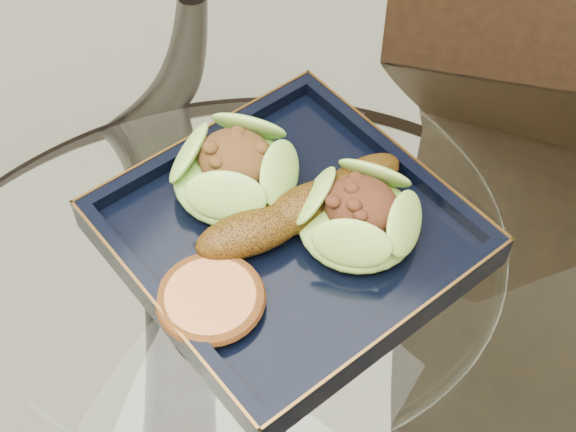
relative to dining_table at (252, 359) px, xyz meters
The scene contains 7 objects.
dining_table is the anchor object (origin of this frame).
dining_chair 0.34m from the dining_table, 54.11° to the left, with size 0.57×0.57×1.02m.
navy_plate 0.18m from the dining_table, 70.19° to the left, with size 0.27×0.27×0.02m, color black.
lettuce_wrap_left 0.22m from the dining_table, 131.95° to the left, with size 0.11×0.11×0.04m, color #598D29.
lettuce_wrap_right 0.23m from the dining_table, 48.75° to the left, with size 0.10×0.10×0.04m, color #6DA22F.
roasted_plantain 0.21m from the dining_table, 70.21° to the left, with size 0.19×0.04×0.04m, color #573709.
crumb_patty 0.20m from the dining_table, 83.35° to the right, with size 0.08×0.08×0.01m, color #C57C41.
Camera 1 is at (0.25, -0.30, 1.34)m, focal length 50.00 mm.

